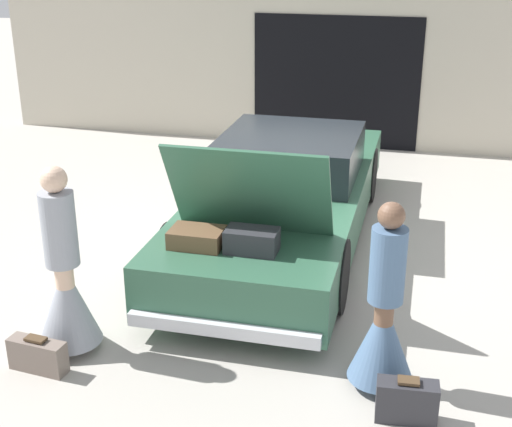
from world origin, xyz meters
TOP-DOWN VIEW (x-y plane):
  - ground_plane at (0.00, 0.00)m, footprint 40.00×40.00m
  - garage_wall_back at (0.00, 4.22)m, footprint 12.00×0.14m
  - car at (-0.00, 0.02)m, footprint 1.86×5.26m
  - person_left at (-1.36, -2.80)m, footprint 0.56×0.56m
  - person_right at (1.36, -2.69)m, footprint 0.54×0.54m
  - suitcase_beside_left_person at (-1.46, -3.18)m, footprint 0.52×0.21m
  - suitcase_beside_right_person at (1.59, -3.11)m, footprint 0.47×0.21m

SIDE VIEW (x-z plane):
  - ground_plane at x=0.00m, z-range 0.00..0.00m
  - suitcase_beside_left_person at x=-1.46m, z-range -0.01..0.30m
  - suitcase_beside_right_person at x=1.59m, z-range -0.01..0.35m
  - car at x=0.00m, z-range -0.29..1.41m
  - person_right at x=1.36m, z-range -0.22..1.38m
  - person_left at x=-1.36m, z-range -0.24..1.47m
  - garage_wall_back at x=0.00m, z-range -0.01..2.79m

